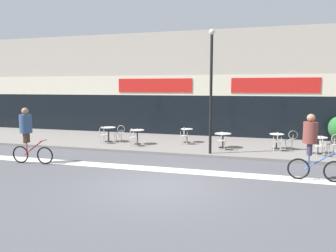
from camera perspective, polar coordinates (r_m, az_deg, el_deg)
ground_plane at (r=10.17m, az=-1.43°, el=-10.51°), size 120.00×120.00×0.00m
sidewalk_slab at (r=17.03m, az=6.00°, el=-3.26°), size 40.00×5.50×0.12m
storefront_facade at (r=21.43m, az=8.37°, el=7.06°), size 40.00×4.06×6.33m
bike_lane_stripe at (r=12.03m, az=1.51°, el=-7.75°), size 36.00×0.70×0.01m
bistro_table_0 at (r=17.73m, az=-10.31°, el=-0.91°), size 0.75×0.75×0.78m
bistro_table_1 at (r=16.75m, az=-5.37°, el=-1.38°), size 0.71×0.71×0.74m
bistro_table_2 at (r=17.23m, az=3.29°, el=-1.19°), size 0.62×0.62×0.73m
bistro_table_3 at (r=15.92m, az=9.54°, el=-1.96°), size 0.77×0.77×0.70m
bistro_table_4 at (r=16.28m, az=18.40°, el=-2.02°), size 0.66×0.66×0.71m
bistro_table_5 at (r=15.74m, az=24.67°, el=-2.50°), size 0.75×0.75×0.74m
cafe_chair_0_near at (r=17.19m, az=-11.27°, el=-1.31°), size 0.45×0.60×0.90m
cafe_chair_0_side at (r=17.48m, az=-8.46°, el=-1.12°), size 0.60×0.45×0.90m
cafe_chair_1_near at (r=16.17m, az=-6.19°, el=-1.73°), size 0.41×0.58×0.90m
cafe_chair_2_near at (r=16.63m, az=2.83°, el=-1.46°), size 0.43×0.59×0.90m
cafe_chair_3_near at (r=15.30m, az=9.30°, el=-2.27°), size 0.45×0.60×0.90m
cafe_chair_4_near at (r=15.66m, az=18.49°, el=-2.33°), size 0.41×0.58×0.90m
cafe_chair_4_side at (r=16.30m, az=20.60°, el=-2.06°), size 0.59×0.44×0.90m
cafe_chair_5_near at (r=15.13m, az=25.03°, el=-2.93°), size 0.44×0.59×0.90m
cafe_chair_5_side at (r=15.86m, az=26.89°, el=-2.61°), size 0.60×0.45×0.90m
lamp_post at (r=14.30m, az=7.52°, el=7.42°), size 0.26×0.26×5.34m
cyclist_0 at (r=14.04m, az=-23.31°, el=-0.78°), size 1.77×0.55×2.22m
cyclist_1 at (r=11.54m, az=23.77°, el=-2.58°), size 1.79×0.51×2.18m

